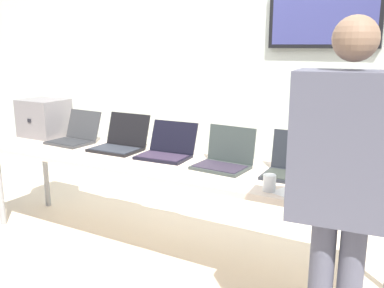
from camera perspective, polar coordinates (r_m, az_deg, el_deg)
ground at (r=3.30m, az=-3.54°, el=-14.71°), size 8.00×8.00×0.04m
back_wall at (r=3.91m, az=5.62°, el=10.41°), size 8.00×0.11×2.66m
workbench at (r=3.04m, az=-3.73°, el=-3.01°), size 3.24×0.70×0.72m
equipment_box at (r=4.01m, az=-19.20°, el=3.33°), size 0.38×0.33×0.33m
laptop_station_0 at (r=3.68m, az=-15.45°, el=1.09°), size 0.36×0.35×0.25m
laptop_station_1 at (r=3.37m, az=-9.60°, el=0.30°), size 0.38×0.35×0.27m
laptop_station_2 at (r=3.11m, az=-3.37°, el=-0.70°), size 0.39×0.35×0.24m
laptop_station_3 at (r=2.85m, az=4.41°, el=-1.93°), size 0.36×0.31×0.26m
laptop_station_4 at (r=2.72m, az=13.45°, el=-2.94°), size 0.34×0.31×0.27m
laptop_station_5 at (r=2.61m, az=23.48°, el=-4.41°), size 0.33×0.34×0.26m
person at (r=1.91m, az=19.75°, el=-3.83°), size 0.48×0.62×1.64m
coffee_mug at (r=2.43m, az=10.34°, el=-5.15°), size 0.07×0.07×0.09m
paper_sheet at (r=2.47m, az=14.40°, el=-6.14°), size 0.30×0.35×0.00m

